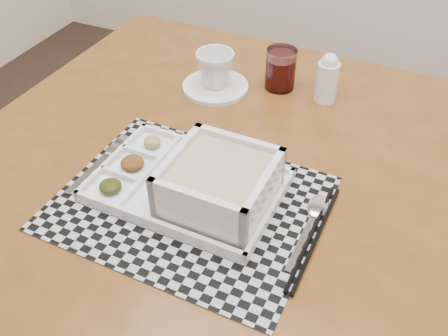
{
  "coord_description": "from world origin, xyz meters",
  "views": [
    {
      "loc": [
        -0.44,
        0.2,
        1.34
      ],
      "look_at": [
        -0.7,
        0.79,
        0.78
      ],
      "focal_mm": 40.0,
      "sensor_mm": 36.0,
      "label": 1
    }
  ],
  "objects_px": {
    "dining_table": "(217,186)",
    "juice_glass": "(281,70)",
    "cup": "(215,69)",
    "creamer_bottle": "(327,78)",
    "serving_tray": "(208,186)"
  },
  "relations": [
    {
      "from": "dining_table",
      "to": "juice_glass",
      "type": "distance_m",
      "value": 0.31
    },
    {
      "from": "juice_glass",
      "to": "cup",
      "type": "bearing_deg",
      "value": -153.11
    },
    {
      "from": "creamer_bottle",
      "to": "dining_table",
      "type": "bearing_deg",
      "value": -115.84
    },
    {
      "from": "serving_tray",
      "to": "juice_glass",
      "type": "bearing_deg",
      "value": 91.81
    },
    {
      "from": "dining_table",
      "to": "cup",
      "type": "distance_m",
      "value": 0.27
    },
    {
      "from": "dining_table",
      "to": "cup",
      "type": "xyz_separation_m",
      "value": [
        -0.1,
        0.22,
        0.13
      ]
    },
    {
      "from": "dining_table",
      "to": "serving_tray",
      "type": "xyz_separation_m",
      "value": [
        0.04,
        -0.12,
        0.11
      ]
    },
    {
      "from": "juice_glass",
      "to": "dining_table",
      "type": "bearing_deg",
      "value": -95.23
    },
    {
      "from": "serving_tray",
      "to": "creamer_bottle",
      "type": "distance_m",
      "value": 0.4
    },
    {
      "from": "dining_table",
      "to": "creamer_bottle",
      "type": "distance_m",
      "value": 0.33
    },
    {
      "from": "dining_table",
      "to": "creamer_bottle",
      "type": "xyz_separation_m",
      "value": [
        0.13,
        0.28,
        0.13
      ]
    },
    {
      "from": "serving_tray",
      "to": "juice_glass",
      "type": "distance_m",
      "value": 0.4
    },
    {
      "from": "juice_glass",
      "to": "serving_tray",
      "type": "bearing_deg",
      "value": -88.19
    },
    {
      "from": "serving_tray",
      "to": "creamer_bottle",
      "type": "relative_size",
      "value": 2.91
    },
    {
      "from": "cup",
      "to": "juice_glass",
      "type": "bearing_deg",
      "value": 5.48
    }
  ]
}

